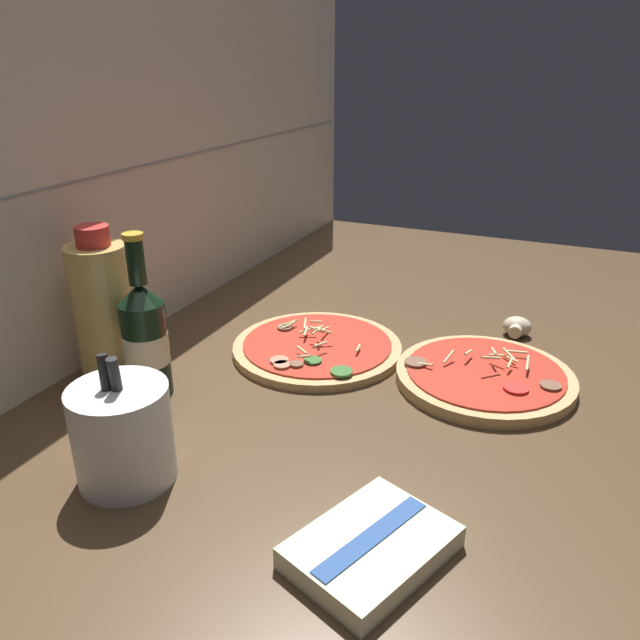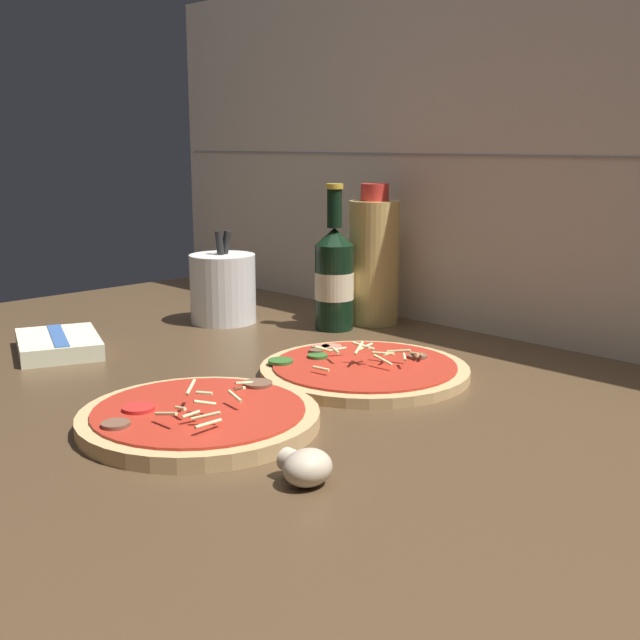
{
  "view_description": "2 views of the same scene",
  "coord_description": "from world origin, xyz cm",
  "px_view_note": "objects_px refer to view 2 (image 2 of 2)",
  "views": [
    {
      "loc": [
        -82.18,
        -22.24,
        46.62
      ],
      "look_at": [
        -5.23,
        11.64,
        10.55
      ],
      "focal_mm": 35.0,
      "sensor_mm": 36.0,
      "label": 1
    },
    {
      "loc": [
        67.14,
        -58.96,
        32.04
      ],
      "look_at": [
        -4.35,
        10.66,
        9.77
      ],
      "focal_mm": 45.0,
      "sensor_mm": 36.0,
      "label": 2
    }
  ],
  "objects_px": {
    "pizza_near": "(199,417)",
    "dish_towel": "(59,344)",
    "pizza_far": "(364,370)",
    "oil_bottle": "(374,260)",
    "beer_bottle": "(334,277)",
    "mushroom_left": "(306,467)",
    "utensil_crock": "(223,288)"
  },
  "relations": [
    {
      "from": "pizza_near",
      "to": "dish_towel",
      "type": "xyz_separation_m",
      "value": [
        -0.39,
        0.04,
        0.0
      ]
    },
    {
      "from": "pizza_far",
      "to": "oil_bottle",
      "type": "distance_m",
      "value": 0.33
    },
    {
      "from": "beer_bottle",
      "to": "oil_bottle",
      "type": "relative_size",
      "value": 1.01
    },
    {
      "from": "oil_bottle",
      "to": "mushroom_left",
      "type": "height_order",
      "value": "oil_bottle"
    },
    {
      "from": "pizza_near",
      "to": "beer_bottle",
      "type": "bearing_deg",
      "value": 117.36
    },
    {
      "from": "pizza_far",
      "to": "dish_towel",
      "type": "height_order",
      "value": "pizza_far"
    },
    {
      "from": "pizza_near",
      "to": "oil_bottle",
      "type": "height_order",
      "value": "oil_bottle"
    },
    {
      "from": "utensil_crock",
      "to": "dish_towel",
      "type": "height_order",
      "value": "utensil_crock"
    },
    {
      "from": "mushroom_left",
      "to": "utensil_crock",
      "type": "xyz_separation_m",
      "value": [
        -0.57,
        0.35,
        0.04
      ]
    },
    {
      "from": "oil_bottle",
      "to": "mushroom_left",
      "type": "relative_size",
      "value": 4.64
    },
    {
      "from": "dish_towel",
      "to": "oil_bottle",
      "type": "bearing_deg",
      "value": 68.58
    },
    {
      "from": "mushroom_left",
      "to": "utensil_crock",
      "type": "distance_m",
      "value": 0.67
    },
    {
      "from": "pizza_far",
      "to": "mushroom_left",
      "type": "relative_size",
      "value": 5.46
    },
    {
      "from": "mushroom_left",
      "to": "dish_towel",
      "type": "relative_size",
      "value": 0.27
    },
    {
      "from": "pizza_far",
      "to": "oil_bottle",
      "type": "relative_size",
      "value": 1.18
    },
    {
      "from": "pizza_near",
      "to": "dish_towel",
      "type": "distance_m",
      "value": 0.39
    },
    {
      "from": "pizza_near",
      "to": "dish_towel",
      "type": "relative_size",
      "value": 1.42
    },
    {
      "from": "beer_bottle",
      "to": "dish_towel",
      "type": "xyz_separation_m",
      "value": [
        -0.17,
        -0.39,
        -0.07
      ]
    },
    {
      "from": "mushroom_left",
      "to": "dish_towel",
      "type": "bearing_deg",
      "value": 174.41
    },
    {
      "from": "utensil_crock",
      "to": "dish_towel",
      "type": "distance_m",
      "value": 0.3
    },
    {
      "from": "pizza_near",
      "to": "utensil_crock",
      "type": "distance_m",
      "value": 0.51
    },
    {
      "from": "pizza_far",
      "to": "beer_bottle",
      "type": "height_order",
      "value": "beer_bottle"
    },
    {
      "from": "utensil_crock",
      "to": "pizza_near",
      "type": "bearing_deg",
      "value": -40.47
    },
    {
      "from": "oil_bottle",
      "to": "beer_bottle",
      "type": "bearing_deg",
      "value": -99.15
    },
    {
      "from": "oil_bottle",
      "to": "mushroom_left",
      "type": "distance_m",
      "value": 0.66
    },
    {
      "from": "pizza_near",
      "to": "utensil_crock",
      "type": "bearing_deg",
      "value": 139.53
    },
    {
      "from": "pizza_near",
      "to": "pizza_far",
      "type": "bearing_deg",
      "value": 91.27
    },
    {
      "from": "pizza_near",
      "to": "oil_bottle",
      "type": "bearing_deg",
      "value": 112.32
    },
    {
      "from": "pizza_far",
      "to": "utensil_crock",
      "type": "relative_size",
      "value": 1.77
    },
    {
      "from": "pizza_far",
      "to": "mushroom_left",
      "type": "distance_m",
      "value": 0.34
    },
    {
      "from": "pizza_far",
      "to": "utensil_crock",
      "type": "bearing_deg",
      "value": 170.34
    },
    {
      "from": "beer_bottle",
      "to": "mushroom_left",
      "type": "height_order",
      "value": "beer_bottle"
    }
  ]
}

